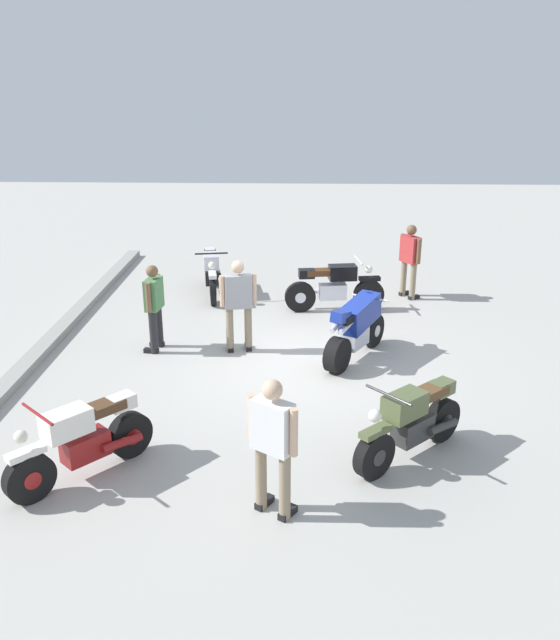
{
  "coord_description": "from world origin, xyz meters",
  "views": [
    {
      "loc": [
        -10.29,
        0.02,
        4.62
      ],
      "look_at": [
        0.08,
        0.38,
        0.75
      ],
      "focal_mm": 36.85,
      "sensor_mm": 36.0,
      "label": 1
    }
  ],
  "objects_px": {
    "person_in_gray_shirt": "(238,301)",
    "person_in_red_shirt": "(410,257)",
    "person_in_green_shirt": "(154,303)",
    "motorcycle_blue_sportbike": "(357,326)",
    "motorcycle_cream_vintage": "(82,441)",
    "motorcycle_silver_cruiser": "(212,272)",
    "motorcycle_olive_vintage": "(412,423)",
    "person_in_white_shirt": "(273,440)",
    "motorcycle_black_cruiser": "(334,287)"
  },
  "relations": [
    {
      "from": "person_in_green_shirt",
      "to": "motorcycle_blue_sportbike",
      "type": "bearing_deg",
      "value": -176.3
    },
    {
      "from": "motorcycle_olive_vintage",
      "to": "person_in_white_shirt",
      "type": "height_order",
      "value": "person_in_white_shirt"
    },
    {
      "from": "motorcycle_black_cruiser",
      "to": "motorcycle_silver_cruiser",
      "type": "bearing_deg",
      "value": 151.55
    },
    {
      "from": "motorcycle_blue_sportbike",
      "to": "person_in_gray_shirt",
      "type": "relative_size",
      "value": 1.06
    },
    {
      "from": "person_in_white_shirt",
      "to": "motorcycle_blue_sportbike",
      "type": "bearing_deg",
      "value": 17.85
    },
    {
      "from": "motorcycle_cream_vintage",
      "to": "person_in_green_shirt",
      "type": "xyz_separation_m",
      "value": [
        3.98,
        -0.04,
        0.39
      ]
    },
    {
      "from": "motorcycle_cream_vintage",
      "to": "motorcycle_silver_cruiser",
      "type": "relative_size",
      "value": 0.75
    },
    {
      "from": "person_in_gray_shirt",
      "to": "motorcycle_black_cruiser",
      "type": "bearing_deg",
      "value": -50.67
    },
    {
      "from": "person_in_gray_shirt",
      "to": "person_in_red_shirt",
      "type": "height_order",
      "value": "person_in_gray_shirt"
    },
    {
      "from": "motorcycle_cream_vintage",
      "to": "person_in_gray_shirt",
      "type": "xyz_separation_m",
      "value": [
        3.97,
        -1.53,
        0.46
      ]
    },
    {
      "from": "person_in_red_shirt",
      "to": "person_in_green_shirt",
      "type": "distance_m",
      "value": 5.84
    },
    {
      "from": "motorcycle_cream_vintage",
      "to": "motorcycle_olive_vintage",
      "type": "bearing_deg",
      "value": 140.33
    },
    {
      "from": "motorcycle_silver_cruiser",
      "to": "motorcycle_cream_vintage",
      "type": "bearing_deg",
      "value": -14.58
    },
    {
      "from": "motorcycle_black_cruiser",
      "to": "person_in_gray_shirt",
      "type": "distance_m",
      "value": 2.88
    },
    {
      "from": "motorcycle_olive_vintage",
      "to": "person_in_gray_shirt",
      "type": "height_order",
      "value": "person_in_gray_shirt"
    },
    {
      "from": "person_in_white_shirt",
      "to": "person_in_green_shirt",
      "type": "relative_size",
      "value": 1.05
    },
    {
      "from": "motorcycle_olive_vintage",
      "to": "person_in_gray_shirt",
      "type": "distance_m",
      "value": 4.25
    },
    {
      "from": "motorcycle_silver_cruiser",
      "to": "person_in_gray_shirt",
      "type": "relative_size",
      "value": 1.25
    },
    {
      "from": "motorcycle_black_cruiser",
      "to": "person_in_green_shirt",
      "type": "relative_size",
      "value": 1.33
    },
    {
      "from": "motorcycle_blue_sportbike",
      "to": "person_in_green_shirt",
      "type": "height_order",
      "value": "person_in_green_shirt"
    },
    {
      "from": "motorcycle_black_cruiser",
      "to": "person_in_green_shirt",
      "type": "distance_m",
      "value": 3.96
    },
    {
      "from": "motorcycle_olive_vintage",
      "to": "motorcycle_black_cruiser",
      "type": "distance_m",
      "value": 5.68
    },
    {
      "from": "motorcycle_olive_vintage",
      "to": "person_in_red_shirt",
      "type": "distance_m",
      "value": 6.62
    },
    {
      "from": "motorcycle_blue_sportbike",
      "to": "motorcycle_silver_cruiser",
      "type": "xyz_separation_m",
      "value": [
        3.46,
        2.97,
        -0.07
      ]
    },
    {
      "from": "motorcycle_black_cruiser",
      "to": "motorcycle_silver_cruiser",
      "type": "distance_m",
      "value": 2.86
    },
    {
      "from": "motorcycle_cream_vintage",
      "to": "motorcycle_silver_cruiser",
      "type": "xyz_separation_m",
      "value": [
        7.2,
        -0.62,
        0.03
      ]
    },
    {
      "from": "motorcycle_black_cruiser",
      "to": "person_in_white_shirt",
      "type": "bearing_deg",
      "value": -106.23
    },
    {
      "from": "motorcycle_olive_vintage",
      "to": "person_in_red_shirt",
      "type": "relative_size",
      "value": 0.95
    },
    {
      "from": "person_in_gray_shirt",
      "to": "motorcycle_olive_vintage",
      "type": "bearing_deg",
      "value": -155.73
    },
    {
      "from": "motorcycle_black_cruiser",
      "to": "person_in_red_shirt",
      "type": "bearing_deg",
      "value": 20.48
    },
    {
      "from": "motorcycle_olive_vintage",
      "to": "motorcycle_silver_cruiser",
      "type": "bearing_deg",
      "value": -105.27
    },
    {
      "from": "motorcycle_silver_cruiser",
      "to": "person_in_white_shirt",
      "type": "distance_m",
      "value": 8.04
    },
    {
      "from": "person_in_gray_shirt",
      "to": "motorcycle_cream_vintage",
      "type": "bearing_deg",
      "value": 146.8
    },
    {
      "from": "motorcycle_black_cruiser",
      "to": "motorcycle_olive_vintage",
      "type": "bearing_deg",
      "value": -90.74
    },
    {
      "from": "motorcycle_blue_sportbike",
      "to": "motorcycle_cream_vintage",
      "type": "relative_size",
      "value": 1.14
    },
    {
      "from": "motorcycle_cream_vintage",
      "to": "person_in_white_shirt",
      "type": "bearing_deg",
      "value": 116.64
    },
    {
      "from": "motorcycle_silver_cruiser",
      "to": "person_in_white_shirt",
      "type": "relative_size",
      "value": 1.26
    },
    {
      "from": "motorcycle_silver_cruiser",
      "to": "person_in_red_shirt",
      "type": "height_order",
      "value": "person_in_red_shirt"
    },
    {
      "from": "person_in_gray_shirt",
      "to": "person_in_white_shirt",
      "type": "distance_m",
      "value": 4.69
    },
    {
      "from": "motorcycle_olive_vintage",
      "to": "person_in_green_shirt",
      "type": "relative_size",
      "value": 0.98
    },
    {
      "from": "person_in_red_shirt",
      "to": "person_in_green_shirt",
      "type": "bearing_deg",
      "value": -178.5
    },
    {
      "from": "motorcycle_silver_cruiser",
      "to": "person_in_white_shirt",
      "type": "bearing_deg",
      "value": 2.64
    },
    {
      "from": "motorcycle_cream_vintage",
      "to": "motorcycle_black_cruiser",
      "type": "bearing_deg",
      "value": -165.78
    },
    {
      "from": "motorcycle_silver_cruiser",
      "to": "person_in_gray_shirt",
      "type": "distance_m",
      "value": 3.38
    },
    {
      "from": "motorcycle_black_cruiser",
      "to": "motorcycle_cream_vintage",
      "type": "bearing_deg",
      "value": -126.19
    },
    {
      "from": "motorcycle_cream_vintage",
      "to": "person_in_green_shirt",
      "type": "bearing_deg",
      "value": -138.39
    },
    {
      "from": "motorcycle_cream_vintage",
      "to": "person_in_gray_shirt",
      "type": "height_order",
      "value": "person_in_gray_shirt"
    },
    {
      "from": "motorcycle_olive_vintage",
      "to": "person_in_white_shirt",
      "type": "bearing_deg",
      "value": -6.92
    },
    {
      "from": "motorcycle_cream_vintage",
      "to": "motorcycle_silver_cruiser",
      "type": "bearing_deg",
      "value": -142.64
    },
    {
      "from": "motorcycle_blue_sportbike",
      "to": "person_in_green_shirt",
      "type": "distance_m",
      "value": 3.56
    }
  ]
}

